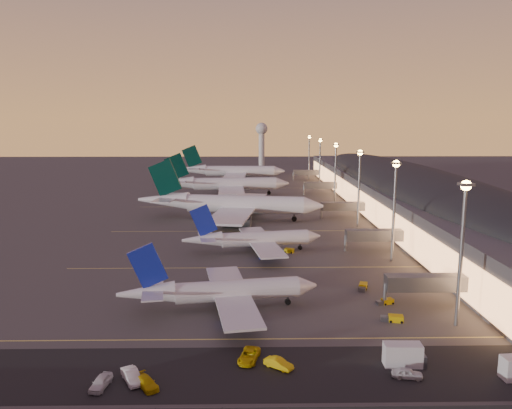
# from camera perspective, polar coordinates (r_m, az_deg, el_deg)

# --- Properties ---
(ground) EXTENTS (700.00, 700.00, 0.00)m
(ground) POSITION_cam_1_polar(r_m,az_deg,el_deg) (127.95, -0.55, -6.57)
(ground) COLOR #44413E
(airliner_narrow_south) EXTENTS (38.40, 34.67, 13.73)m
(airliner_narrow_south) POSITION_cam_1_polar(r_m,az_deg,el_deg) (96.81, -4.10, -9.89)
(airliner_narrow_south) COLOR silver
(airliner_narrow_south) RESTS_ON ground
(airliner_narrow_north) EXTENTS (38.42, 34.72, 13.75)m
(airliner_narrow_north) POSITION_cam_1_polar(r_m,az_deg,el_deg) (136.15, -0.34, -4.01)
(airliner_narrow_north) COLOR silver
(airliner_narrow_north) RESTS_ON ground
(airliner_wide_near) EXTENTS (67.76, 62.44, 21.72)m
(airliner_wide_near) POSITION_cam_1_polar(r_m,az_deg,el_deg) (179.46, -3.09, 0.04)
(airliner_wide_near) COLOR silver
(airliner_wide_near) RESTS_ON ground
(airliner_wide_mid) EXTENTS (62.82, 57.19, 20.12)m
(airliner_wide_mid) POSITION_cam_1_polar(r_m,az_deg,el_deg) (237.27, -3.74, 2.35)
(airliner_wide_mid) COLOR silver
(airliner_wide_mid) RESTS_ON ground
(airliner_wide_far) EXTENTS (64.37, 58.57, 20.62)m
(airliner_wide_far) POSITION_cam_1_polar(r_m,az_deg,el_deg) (293.39, -2.95, 3.83)
(airliner_wide_far) COLOR silver
(airliner_wide_far) RESTS_ON ground
(terminal_building) EXTENTS (56.35, 255.00, 17.46)m
(terminal_building) POSITION_cam_1_polar(r_m,az_deg,el_deg) (206.83, 16.69, 1.84)
(terminal_building) COLOR #45454A
(terminal_building) RESTS_ON ground
(light_masts) EXTENTS (2.20, 217.20, 25.90)m
(light_masts) POSITION_cam_1_polar(r_m,az_deg,el_deg) (192.20, 10.11, 4.16)
(light_masts) COLOR slate
(light_masts) RESTS_ON ground
(radar_tower) EXTENTS (9.00, 9.00, 32.50)m
(radar_tower) POSITION_cam_1_polar(r_m,az_deg,el_deg) (383.12, 0.65, 7.75)
(radar_tower) COLOR silver
(radar_tower) RESTS_ON ground
(service_lane) EXTENTS (260.00, 16.00, 0.01)m
(service_lane) POSITION_cam_1_polar(r_m,az_deg,el_deg) (75.93, -0.20, -18.64)
(service_lane) COLOR black
(service_lane) RESTS_ON ground
(lane_markings) EXTENTS (90.00, 180.36, 0.00)m
(lane_markings) POSITION_cam_1_polar(r_m,az_deg,el_deg) (166.69, -0.66, -2.67)
(lane_markings) COLOR #D8C659
(lane_markings) RESTS_ON ground
(baggage_tug_a) EXTENTS (4.14, 2.24, 1.17)m
(baggage_tug_a) POSITION_cam_1_polar(r_m,az_deg,el_deg) (95.51, 15.39, -12.45)
(baggage_tug_a) COLOR #CBAA07
(baggage_tug_a) RESTS_ON ground
(baggage_tug_b) EXTENTS (3.68, 2.29, 1.03)m
(baggage_tug_b) POSITION_cam_1_polar(r_m,az_deg,el_deg) (103.39, 14.57, -10.70)
(baggage_tug_b) COLOR #CBAA07
(baggage_tug_b) RESTS_ON ground
(baggage_tug_c) EXTENTS (4.00, 2.92, 1.12)m
(baggage_tug_c) POSITION_cam_1_polar(r_m,az_deg,el_deg) (136.83, 3.63, -5.27)
(baggage_tug_c) COLOR #CBAA07
(baggage_tug_c) RESTS_ON ground
(catering_truck_a) EXTENTS (6.14, 2.60, 3.41)m
(catering_truck_a) POSITION_cam_1_polar(r_m,az_deg,el_deg) (80.11, 16.64, -16.20)
(catering_truck_a) COLOR silver
(catering_truck_a) RESTS_ON ground
(baggage_tug_d) EXTENTS (2.71, 4.14, 1.15)m
(baggage_tug_d) POSITION_cam_1_polar(r_m,az_deg,el_deg) (110.66, 12.12, -9.18)
(baggage_tug_d) COLOR #CBAA07
(baggage_tug_d) RESTS_ON ground
(service_van_a) EXTENTS (2.57, 4.91, 1.59)m
(service_van_a) POSITION_cam_1_polar(r_m,az_deg,el_deg) (75.02, -17.31, -18.81)
(service_van_a) COLOR silver
(service_van_a) RESTS_ON ground
(service_van_b) EXTENTS (4.37, 5.05, 1.39)m
(service_van_b) POSITION_cam_1_polar(r_m,az_deg,el_deg) (73.58, -12.39, -19.27)
(service_van_b) COLOR #CBAA07
(service_van_b) RESTS_ON ground
(service_van_c) EXTENTS (4.09, 5.36, 1.69)m
(service_van_c) POSITION_cam_1_polar(r_m,az_deg,el_deg) (75.31, -14.01, -18.48)
(service_van_c) COLOR silver
(service_van_c) RESTS_ON ground
(service_van_d) EXTENTS (3.87, 6.10, 1.57)m
(service_van_d) POSITION_cam_1_polar(r_m,az_deg,el_deg) (78.77, -0.79, -16.88)
(service_van_d) COLOR #CBAA07
(service_van_d) RESTS_ON ground
(service_van_e) EXTENTS (4.54, 2.51, 1.46)m
(service_van_e) POSITION_cam_1_polar(r_m,az_deg,el_deg) (77.24, 16.89, -17.96)
(service_van_e) COLOR silver
(service_van_e) RESTS_ON ground
(service_van_f) EXTENTS (4.53, 3.98, 1.48)m
(service_van_f) POSITION_cam_1_polar(r_m,az_deg,el_deg) (76.76, 2.60, -17.69)
(service_van_f) COLOR #CBAA07
(service_van_f) RESTS_ON ground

